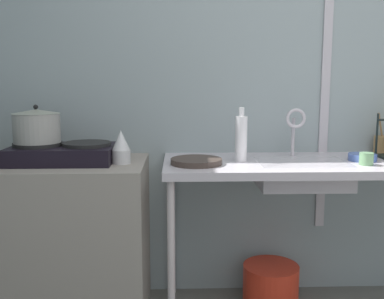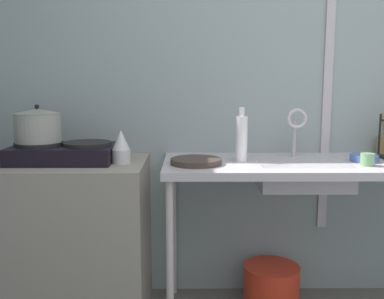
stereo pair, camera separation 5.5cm
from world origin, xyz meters
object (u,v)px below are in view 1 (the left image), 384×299
at_px(bucket_on_floor, 271,285).
at_px(frying_pan, 196,161).
at_px(pot_on_left_burner, 37,126).
at_px(faucet, 295,124).
at_px(sink_basin, 302,174).
at_px(stove, 63,153).
at_px(percolator, 121,147).
at_px(cup_by_rack, 366,159).
at_px(bottle_by_sink, 241,138).
at_px(utensil_jar, 380,144).
at_px(small_bowl_on_drainboard, 362,157).

bearing_deg(bucket_on_floor, frying_pan, -160.78).
distance_m(pot_on_left_burner, bucket_on_floor, 1.53).
bearing_deg(faucet, sink_basin, -88.19).
bearing_deg(stove, sink_basin, -1.09).
bearing_deg(sink_basin, frying_pan, -175.29).
xyz_separation_m(percolator, faucet, (0.92, 0.17, 0.10)).
bearing_deg(cup_by_rack, bottle_by_sink, 168.09).
xyz_separation_m(cup_by_rack, utensil_jar, (0.23, 0.35, 0.02)).
height_order(stove, bucket_on_floor, stove).
distance_m(pot_on_left_burner, utensil_jar, 1.89).
bearing_deg(bucket_on_floor, faucet, 23.09).
bearing_deg(faucet, bottle_by_sink, -158.60).
distance_m(percolator, bucket_on_floor, 1.15).
relative_size(faucet, bucket_on_floor, 0.86).
height_order(stove, bottle_by_sink, bottle_by_sink).
relative_size(pot_on_left_burner, frying_pan, 0.92).
bearing_deg(utensil_jar, percolator, -169.32).
xyz_separation_m(frying_pan, bucket_on_floor, (0.43, 0.15, -0.74)).
xyz_separation_m(stove, cup_by_rack, (1.52, -0.12, -0.02)).
xyz_separation_m(percolator, bucket_on_floor, (0.80, 0.12, -0.81)).
distance_m(percolator, faucet, 0.94).
bearing_deg(faucet, frying_pan, -159.92).
height_order(pot_on_left_burner, percolator, pot_on_left_burner).
xyz_separation_m(pot_on_left_burner, faucet, (1.35, 0.13, -0.01)).
distance_m(faucet, utensil_jar, 0.55).
bearing_deg(bottle_by_sink, small_bowl_on_drainboard, -0.50).
bearing_deg(utensil_jar, stove, -172.46).
relative_size(bottle_by_sink, utensil_jar, 1.19).
xyz_separation_m(percolator, utensil_jar, (1.45, 0.27, -0.03)).
distance_m(small_bowl_on_drainboard, utensil_jar, 0.30).
relative_size(pot_on_left_burner, cup_by_rack, 3.45).
height_order(percolator, bucket_on_floor, percolator).
height_order(pot_on_left_burner, utensil_jar, pot_on_left_burner).
relative_size(stove, utensil_jar, 2.21).
xyz_separation_m(stove, bucket_on_floor, (1.11, 0.08, -0.77)).
distance_m(sink_basin, frying_pan, 0.56).
bearing_deg(percolator, frying_pan, -4.17).
xyz_separation_m(pot_on_left_burner, percolator, (0.43, -0.04, -0.11)).
xyz_separation_m(stove, frying_pan, (0.68, -0.07, -0.04)).
distance_m(sink_basin, utensil_jar, 0.59).
relative_size(cup_by_rack, bucket_on_floor, 0.22).
distance_m(utensil_jar, bucket_on_floor, 1.02).
relative_size(sink_basin, faucet, 1.73).
bearing_deg(sink_basin, pot_on_left_burner, 179.01).
relative_size(sink_basin, utensil_jar, 1.97).
relative_size(percolator, small_bowl_on_drainboard, 1.17).
bearing_deg(frying_pan, utensil_jar, 15.69).
distance_m(faucet, bucket_on_floor, 0.92).
bearing_deg(small_bowl_on_drainboard, percolator, -177.97).
bearing_deg(stove, cup_by_rack, -4.47).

